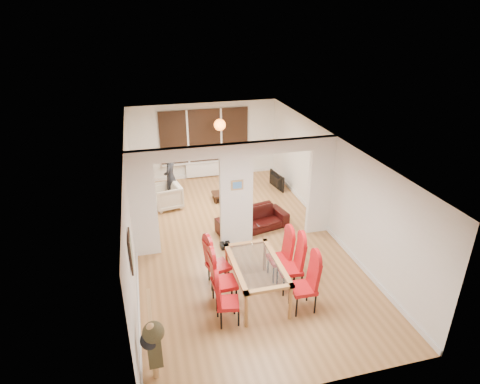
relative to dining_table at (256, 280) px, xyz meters
name	(u,v)px	position (x,y,z in m)	size (l,w,h in m)	color
floor	(236,241)	(0.12, 2.18, -0.40)	(5.00, 9.00, 0.01)	#A47242
room_walls	(236,195)	(0.12, 2.18, 0.90)	(5.00, 9.00, 2.60)	silver
divider_wall	(236,195)	(0.12, 2.18, 0.90)	(5.00, 0.18, 2.60)	white
bay_window_blinds	(205,136)	(0.12, 6.62, 1.10)	(3.00, 0.08, 1.80)	black
radiator	(206,169)	(0.12, 6.58, -0.10)	(1.40, 0.08, 0.50)	white
pendant_light	(220,125)	(0.42, 5.48, 1.75)	(0.36, 0.36, 0.36)	orange
stair_newel	(152,328)	(-2.13, -1.02, 0.15)	(0.40, 1.20, 1.10)	tan
wall_poster	(131,251)	(-2.35, -0.22, 1.20)	(0.04, 0.52, 0.67)	gray
pillar_photo	(237,185)	(0.12, 2.08, 1.20)	(0.30, 0.03, 0.25)	#4C8CD8
dining_table	(256,280)	(0.00, 0.00, 0.00)	(0.96, 1.71, 0.80)	#9F6C3A
dining_chair_la	(228,300)	(-0.73, -0.59, 0.11)	(0.41, 0.41, 1.02)	#A71114
dining_chair_lb	(224,279)	(-0.68, -0.06, 0.19)	(0.47, 0.47, 1.17)	#A71114
dining_chair_lc	(218,262)	(-0.67, 0.57, 0.15)	(0.44, 0.44, 1.10)	#A71114
dining_chair_ra	(303,284)	(0.76, -0.60, 0.18)	(0.46, 0.46, 1.16)	#A71114
dining_chair_rb	(290,265)	(0.74, 0.05, 0.19)	(0.47, 0.47, 1.18)	#A71114
dining_chair_rc	(279,256)	(0.66, 0.48, 0.16)	(0.45, 0.45, 1.12)	#A71114
sofa	(252,220)	(0.69, 2.68, -0.12)	(1.91, 0.74, 0.56)	black
armchair	(167,196)	(-1.40, 4.54, -0.04)	(0.79, 0.77, 0.72)	beige
person	(170,177)	(-1.23, 4.93, 0.40)	(0.39, 0.59, 1.61)	black
television	(274,181)	(2.12, 5.07, -0.14)	(0.12, 0.91, 0.52)	black
coffee_table	(229,196)	(0.51, 4.63, -0.28)	(1.04, 0.52, 0.24)	black
bottle	(234,187)	(0.68, 4.70, -0.02)	(0.07, 0.07, 0.28)	#143F19
bowl	(224,191)	(0.36, 4.66, -0.14)	(0.22, 0.22, 0.05)	black
shoes	(225,246)	(-0.21, 1.95, -0.35)	(0.25, 0.27, 0.10)	black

